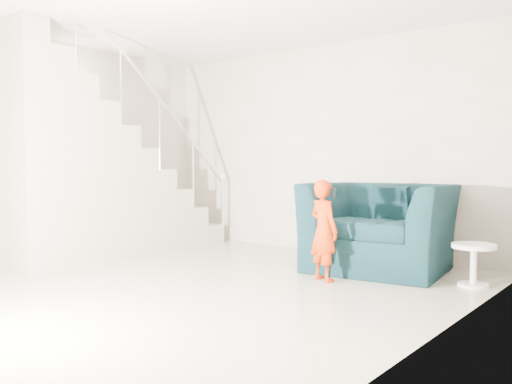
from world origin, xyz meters
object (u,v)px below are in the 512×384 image
side_table (474,258)px  staircase (87,181)px  armchair (379,227)px  toddler (324,230)px

side_table → staircase: bearing=-163.1°
side_table → armchair: bearing=169.6°
toddler → side_table: 1.42m
toddler → staircase: 3.11m
toddler → side_table: size_ratio=2.46×
staircase → side_table: bearing=16.9°
armchair → toddler: (-0.19, -0.84, 0.03)m
armchair → staircase: (-3.20, -1.48, 0.48)m
toddler → side_table: (1.24, 0.65, -0.23)m
toddler → staircase: size_ratio=0.28×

